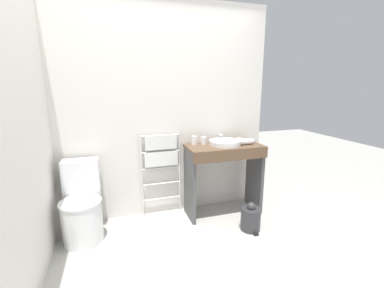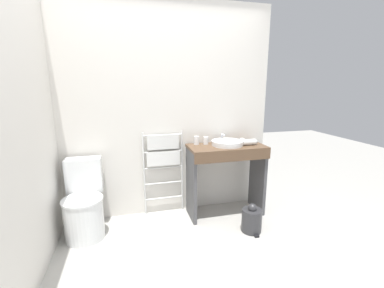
% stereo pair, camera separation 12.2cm
% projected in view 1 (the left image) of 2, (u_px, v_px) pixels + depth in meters
% --- Properties ---
extents(ground_plane, '(12.00, 12.00, 0.00)m').
position_uv_depth(ground_plane, '(196.00, 282.00, 2.13)').
color(ground_plane, '#B2AFA8').
extents(wall_back, '(2.66, 0.12, 2.56)m').
position_uv_depth(wall_back, '(161.00, 112.00, 3.11)').
color(wall_back, silver).
rests_on(wall_back, ground_plane).
extents(wall_side, '(0.12, 1.95, 2.56)m').
position_uv_depth(wall_side, '(23.00, 126.00, 2.08)').
color(wall_side, silver).
rests_on(wall_side, ground_plane).
extents(toilet, '(0.41, 0.56, 0.83)m').
position_uv_depth(toilet, '(82.00, 209.00, 2.69)').
color(toilet, white).
rests_on(toilet, ground_plane).
extents(towel_radiator, '(0.50, 0.06, 1.05)m').
position_uv_depth(towel_radiator, '(161.00, 157.00, 3.11)').
color(towel_radiator, silver).
rests_on(towel_radiator, ground_plane).
extents(vanity_counter, '(0.92, 0.45, 0.89)m').
position_uv_depth(vanity_counter, '(224.00, 168.00, 3.16)').
color(vanity_counter, brown).
rests_on(vanity_counter, ground_plane).
extents(sink_basin, '(0.38, 0.38, 0.06)m').
position_uv_depth(sink_basin, '(225.00, 142.00, 3.11)').
color(sink_basin, white).
rests_on(sink_basin, vanity_counter).
extents(faucet, '(0.02, 0.10, 0.12)m').
position_uv_depth(faucet, '(219.00, 136.00, 3.26)').
color(faucet, silver).
rests_on(faucet, vanity_counter).
extents(cup_near_wall, '(0.07, 0.07, 0.10)m').
position_uv_depth(cup_near_wall, '(194.00, 140.00, 3.14)').
color(cup_near_wall, white).
rests_on(cup_near_wall, vanity_counter).
extents(cup_near_edge, '(0.06, 0.06, 0.09)m').
position_uv_depth(cup_near_edge, '(203.00, 140.00, 3.15)').
color(cup_near_edge, white).
rests_on(cup_near_edge, vanity_counter).
extents(hair_dryer, '(0.23, 0.18, 0.07)m').
position_uv_depth(hair_dryer, '(246.00, 141.00, 3.15)').
color(hair_dryer, white).
rests_on(hair_dryer, vanity_counter).
extents(trash_bin, '(0.22, 0.26, 0.33)m').
position_uv_depth(trash_bin, '(251.00, 218.00, 2.88)').
color(trash_bin, '#333335').
rests_on(trash_bin, ground_plane).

